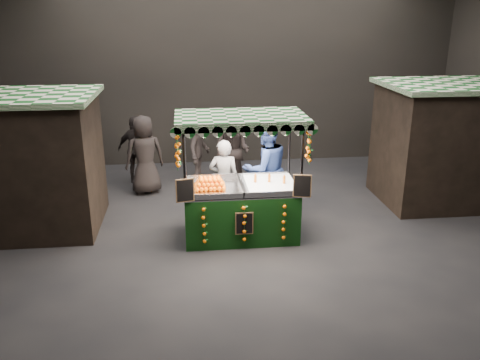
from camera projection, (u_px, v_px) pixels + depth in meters
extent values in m
plane|color=black|center=(258.00, 238.00, 9.29)|extent=(12.00, 12.00, 0.00)
cube|color=black|center=(232.00, 71.00, 13.18)|extent=(12.00, 0.10, 5.00)
cube|color=black|center=(357.00, 224.00, 3.78)|extent=(12.00, 0.10, 5.00)
cube|color=black|center=(20.00, 166.00, 9.36)|extent=(2.80, 2.00, 2.50)
cube|color=#104916|center=(10.00, 97.00, 8.94)|extent=(3.00, 2.20, 0.10)
cube|color=black|center=(449.00, 145.00, 10.76)|extent=(2.80, 2.00, 2.50)
cube|color=#104916|center=(458.00, 85.00, 10.33)|extent=(3.00, 2.20, 0.10)
cube|color=black|center=(240.00, 213.00, 9.22)|extent=(2.05, 1.12, 0.93)
cube|color=silver|center=(240.00, 188.00, 9.07)|extent=(2.05, 1.12, 0.04)
cylinder|color=black|center=(186.00, 192.00, 8.41)|extent=(0.05, 0.05, 2.23)
cylinder|color=black|center=(301.00, 187.00, 8.62)|extent=(0.05, 0.05, 2.23)
cylinder|color=black|center=(185.00, 172.00, 9.41)|extent=(0.05, 0.05, 2.23)
cylinder|color=black|center=(288.00, 169.00, 9.62)|extent=(0.05, 0.05, 2.23)
cube|color=#104916|center=(240.00, 117.00, 8.64)|extent=(2.28, 1.35, 0.07)
cube|color=silver|center=(271.00, 184.00, 9.11)|extent=(0.91, 1.01, 0.07)
cube|color=black|center=(185.00, 190.00, 8.34)|extent=(0.31, 0.09, 0.41)
cube|color=black|center=(302.00, 186.00, 8.55)|extent=(0.31, 0.09, 0.41)
cube|color=black|center=(244.00, 223.00, 8.65)|extent=(0.32, 0.02, 0.41)
imported|color=slate|center=(224.00, 180.00, 9.91)|extent=(0.65, 0.48, 1.64)
imported|color=navy|center=(266.00, 169.00, 9.94)|extent=(1.17, 1.03, 2.02)
imported|color=#292421|center=(50.00, 152.00, 11.79)|extent=(0.67, 0.51, 1.66)
imported|color=black|center=(232.00, 151.00, 11.46)|extent=(1.17, 1.13, 1.90)
imported|color=black|center=(137.00, 150.00, 12.02)|extent=(1.05, 0.71, 1.65)
imported|color=#2B2423|center=(200.00, 147.00, 12.27)|extent=(0.95, 1.21, 1.65)
imported|color=#282220|center=(145.00, 155.00, 11.29)|extent=(1.02, 0.82, 1.81)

